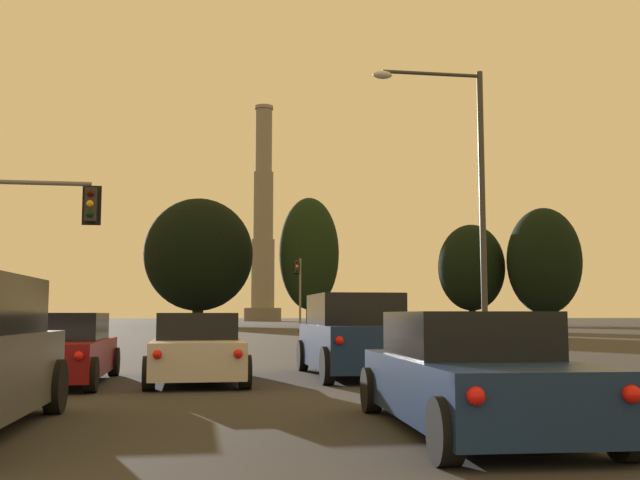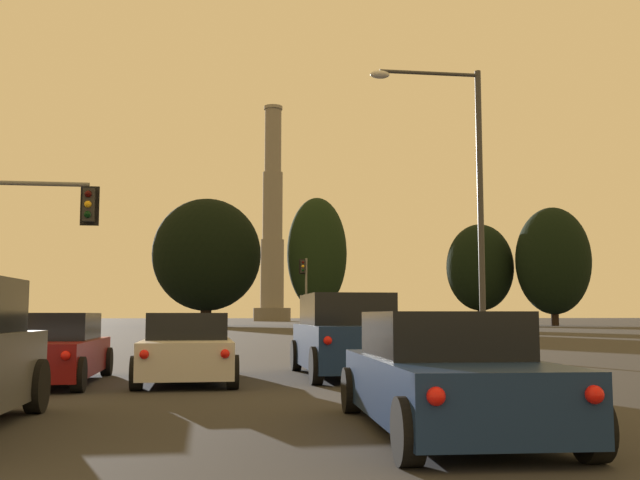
% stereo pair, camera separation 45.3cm
% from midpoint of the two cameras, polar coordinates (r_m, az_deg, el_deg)
% --- Properties ---
extents(sedan_right_lane_second, '(2.16, 4.77, 1.43)m').
position_cam_midpoint_polar(sedan_right_lane_second, '(9.24, 10.05, -10.10)').
color(sedan_right_lane_second, navy).
rests_on(sedan_right_lane_second, ground_plane).
extents(sedan_left_lane_front, '(2.02, 4.72, 1.43)m').
position_cam_midpoint_polar(sedan_left_lane_front, '(16.28, -19.97, -7.91)').
color(sedan_left_lane_front, maroon).
rests_on(sedan_left_lane_front, ground_plane).
extents(suv_right_lane_front, '(2.11, 4.91, 1.86)m').
position_cam_midpoint_polar(suv_right_lane_front, '(17.12, 1.87, -7.36)').
color(suv_right_lane_front, navy).
rests_on(suv_right_lane_front, ground_plane).
extents(sedan_center_lane_front, '(2.06, 4.73, 1.43)m').
position_cam_midpoint_polar(sedan_center_lane_front, '(16.20, -10.17, -8.18)').
color(sedan_center_lane_front, silver).
rests_on(sedan_center_lane_front, ground_plane).
extents(traffic_light_far_right, '(0.78, 0.50, 6.03)m').
position_cam_midpoint_polar(traffic_light_far_right, '(61.66, -1.85, -3.33)').
color(traffic_light_far_right, slate).
rests_on(traffic_light_far_right, ground_plane).
extents(street_lamp, '(3.75, 0.36, 9.47)m').
position_cam_midpoint_polar(street_lamp, '(25.00, 10.51, 4.53)').
color(street_lamp, '#38383A').
rests_on(street_lamp, ground_plane).
extents(smokestack, '(8.06, 8.06, 47.22)m').
position_cam_midpoint_polar(smokestack, '(162.60, -4.44, 0.36)').
color(smokestack, slate).
rests_on(smokestack, ground_plane).
extents(treeline_far_left, '(9.48, 8.53, 14.99)m').
position_cam_midpoint_polar(treeline_far_left, '(99.16, 16.59, -1.55)').
color(treeline_far_left, black).
rests_on(treeline_far_left, ground_plane).
extents(treeline_left_mid, '(7.49, 6.74, 16.05)m').
position_cam_midpoint_polar(treeline_left_mid, '(93.44, -0.98, -1.03)').
color(treeline_left_mid, black).
rests_on(treeline_left_mid, ground_plane).
extents(treeline_right_mid, '(8.83, 7.95, 13.29)m').
position_cam_midpoint_polar(treeline_right_mid, '(100.67, 11.34, -2.08)').
color(treeline_right_mid, black).
rests_on(treeline_right_mid, ground_plane).
extents(treeline_center_right, '(13.54, 12.19, 15.94)m').
position_cam_midpoint_polar(treeline_center_right, '(94.75, -9.37, -1.11)').
color(treeline_center_right, black).
rests_on(treeline_center_right, ground_plane).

